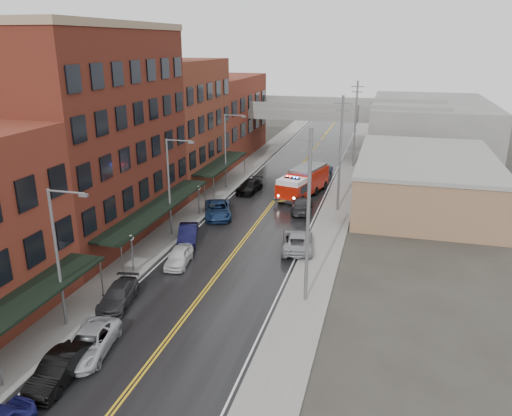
# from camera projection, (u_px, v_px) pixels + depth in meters

# --- Properties ---
(road) EXTENTS (11.00, 160.00, 0.02)m
(road) POSITION_uv_depth(u_px,v_px,m) (259.00, 220.00, 49.88)
(road) COLOR black
(road) RESTS_ON ground
(sidewalk_left) EXTENTS (3.00, 160.00, 0.15)m
(sidewalk_left) POSITION_uv_depth(u_px,v_px,m) (191.00, 214.00, 51.65)
(sidewalk_left) COLOR slate
(sidewalk_left) RESTS_ON ground
(sidewalk_right) EXTENTS (3.00, 160.00, 0.15)m
(sidewalk_right) POSITION_uv_depth(u_px,v_px,m) (332.00, 226.00, 48.06)
(sidewalk_right) COLOR slate
(sidewalk_right) RESTS_ON ground
(curb_left) EXTENTS (0.30, 160.00, 0.15)m
(curb_left) POSITION_uv_depth(u_px,v_px,m) (206.00, 215.00, 51.24)
(curb_left) COLOR gray
(curb_left) RESTS_ON ground
(curb_right) EXTENTS (0.30, 160.00, 0.15)m
(curb_right) POSITION_uv_depth(u_px,v_px,m) (315.00, 225.00, 48.47)
(curb_right) COLOR gray
(curb_right) RESTS_ON ground
(brick_building_b) EXTENTS (9.00, 20.00, 18.00)m
(brick_building_b) POSITION_uv_depth(u_px,v_px,m) (93.00, 137.00, 43.88)
(brick_building_b) COLOR #532016
(brick_building_b) RESTS_ON ground
(brick_building_c) EXTENTS (9.00, 15.00, 15.00)m
(brick_building_c) POSITION_uv_depth(u_px,v_px,m) (175.00, 124.00, 60.38)
(brick_building_c) COLOR brown
(brick_building_c) RESTS_ON ground
(brick_building_far) EXTENTS (9.00, 20.00, 12.00)m
(brick_building_far) POSITION_uv_depth(u_px,v_px,m) (222.00, 117.00, 76.89)
(brick_building_far) COLOR maroon
(brick_building_far) RESTS_ON ground
(tan_building) EXTENTS (14.00, 22.00, 5.00)m
(tan_building) POSITION_uv_depth(u_px,v_px,m) (424.00, 182.00, 54.31)
(tan_building) COLOR #8A654A
(tan_building) RESTS_ON ground
(right_far_block) EXTENTS (18.00, 30.00, 8.00)m
(right_far_block) POSITION_uv_depth(u_px,v_px,m) (429.00, 126.00, 80.82)
(right_far_block) COLOR slate
(right_far_block) RESTS_ON ground
(awning_0) EXTENTS (2.60, 16.00, 3.09)m
(awning_0) POSITION_uv_depth(u_px,v_px,m) (4.00, 314.00, 26.96)
(awning_0) COLOR black
(awning_0) RESTS_ON ground
(awning_1) EXTENTS (2.60, 18.00, 3.09)m
(awning_1) POSITION_uv_depth(u_px,v_px,m) (158.00, 207.00, 44.36)
(awning_1) COLOR black
(awning_1) RESTS_ON ground
(awning_2) EXTENTS (2.60, 13.00, 3.09)m
(awning_2) POSITION_uv_depth(u_px,v_px,m) (222.00, 163.00, 60.39)
(awning_2) COLOR black
(awning_2) RESTS_ON ground
(globe_lamp_1) EXTENTS (0.44, 0.44, 3.12)m
(globe_lamp_1) POSITION_uv_depth(u_px,v_px,m) (131.00, 245.00, 37.90)
(globe_lamp_1) COLOR #59595B
(globe_lamp_1) RESTS_ON ground
(globe_lamp_2) EXTENTS (0.44, 0.44, 3.12)m
(globe_lamp_2) POSITION_uv_depth(u_px,v_px,m) (199.00, 194.00, 50.72)
(globe_lamp_2) COLOR #59595B
(globe_lamp_2) RESTS_ON ground
(street_lamp_0) EXTENTS (2.64, 0.22, 9.00)m
(street_lamp_0) POSITION_uv_depth(u_px,v_px,m) (60.00, 250.00, 29.69)
(street_lamp_0) COLOR #59595B
(street_lamp_0) RESTS_ON ground
(street_lamp_1) EXTENTS (2.64, 0.22, 9.00)m
(street_lamp_1) POSITION_uv_depth(u_px,v_px,m) (171.00, 181.00, 44.35)
(street_lamp_1) COLOR #59595B
(street_lamp_1) RESTS_ON ground
(street_lamp_2) EXTENTS (2.64, 0.22, 9.00)m
(street_lamp_2) POSITION_uv_depth(u_px,v_px,m) (227.00, 147.00, 59.00)
(street_lamp_2) COLOR #59595B
(street_lamp_2) RESTS_ON ground
(utility_pole_0) EXTENTS (1.80, 0.24, 12.00)m
(utility_pole_0) POSITION_uv_depth(u_px,v_px,m) (308.00, 215.00, 32.37)
(utility_pole_0) COLOR #59595B
(utility_pole_0) RESTS_ON ground
(utility_pole_1) EXTENTS (1.80, 0.24, 12.00)m
(utility_pole_1) POSITION_uv_depth(u_px,v_px,m) (340.00, 152.00, 50.69)
(utility_pole_1) COLOR #59595B
(utility_pole_1) RESTS_ON ground
(utility_pole_2) EXTENTS (1.80, 0.24, 12.00)m
(utility_pole_2) POSITION_uv_depth(u_px,v_px,m) (355.00, 123.00, 69.00)
(utility_pole_2) COLOR #59595B
(utility_pole_2) RESTS_ON ground
(overpass) EXTENTS (40.00, 10.00, 7.50)m
(overpass) POSITION_uv_depth(u_px,v_px,m) (312.00, 116.00, 77.29)
(overpass) COLOR slate
(overpass) RESTS_ON ground
(fire_truck) EXTENTS (5.19, 9.19, 3.20)m
(fire_truck) POSITION_uv_depth(u_px,v_px,m) (303.00, 181.00, 57.23)
(fire_truck) COLOR #A31507
(fire_truck) RESTS_ON ground
(parked_car_left_1) EXTENTS (1.82, 4.56, 1.47)m
(parked_car_left_1) POSITION_uv_depth(u_px,v_px,m) (59.00, 369.00, 26.06)
(parked_car_left_1) COLOR black
(parked_car_left_1) RESTS_ON ground
(parked_car_left_2) EXTENTS (3.17, 5.38, 1.40)m
(parked_car_left_2) POSITION_uv_depth(u_px,v_px,m) (89.00, 343.00, 28.41)
(parked_car_left_2) COLOR #ADB0B5
(parked_car_left_2) RESTS_ON ground
(parked_car_left_3) EXTENTS (2.65, 4.87, 1.34)m
(parked_car_left_3) POSITION_uv_depth(u_px,v_px,m) (118.00, 295.00, 33.77)
(parked_car_left_3) COLOR #262628
(parked_car_left_3) RESTS_ON ground
(parked_car_left_4) EXTENTS (2.21, 4.29, 1.40)m
(parked_car_left_4) POSITION_uv_depth(u_px,v_px,m) (179.00, 256.00, 39.83)
(parked_car_left_4) COLOR silver
(parked_car_left_4) RESTS_ON ground
(parked_car_left_5) EXTENTS (2.90, 4.81, 1.50)m
(parked_car_left_5) POSITION_uv_depth(u_px,v_px,m) (188.00, 234.00, 44.36)
(parked_car_left_5) COLOR black
(parked_car_left_5) RESTS_ON ground
(parked_car_left_6) EXTENTS (4.36, 6.19, 1.57)m
(parked_car_left_6) POSITION_uv_depth(u_px,v_px,m) (218.00, 210.00, 50.61)
(parked_car_left_6) COLOR #14294E
(parked_car_left_6) RESTS_ON ground
(parked_car_left_7) EXTENTS (2.50, 5.15, 1.44)m
(parked_car_left_7) POSITION_uv_depth(u_px,v_px,m) (250.00, 186.00, 58.96)
(parked_car_left_7) COLOR black
(parked_car_left_7) RESTS_ON ground
(parked_car_right_0) EXTENTS (3.48, 5.96, 1.56)m
(parked_car_right_0) POSITION_uv_depth(u_px,v_px,m) (297.00, 241.00, 42.72)
(parked_car_right_0) COLOR gray
(parked_car_right_0) RESTS_ON ground
(parked_car_right_1) EXTENTS (2.83, 5.56, 1.55)m
(parked_car_right_1) POSITION_uv_depth(u_px,v_px,m) (302.00, 204.00, 52.29)
(parked_car_right_1) COLOR #29292C
(parked_car_right_1) RESTS_ON ground
(parked_car_right_2) EXTENTS (1.77, 4.14, 1.39)m
(parked_car_right_2) POSITION_uv_depth(u_px,v_px,m) (322.00, 176.00, 63.52)
(parked_car_right_2) COLOR #BEBEBE
(parked_car_right_2) RESTS_ON ground
(parked_car_right_3) EXTENTS (1.94, 4.29, 1.37)m
(parked_car_right_3) POSITION_uv_depth(u_px,v_px,m) (324.00, 170.00, 66.76)
(parked_car_right_3) COLOR black
(parked_car_right_3) RESTS_ON ground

